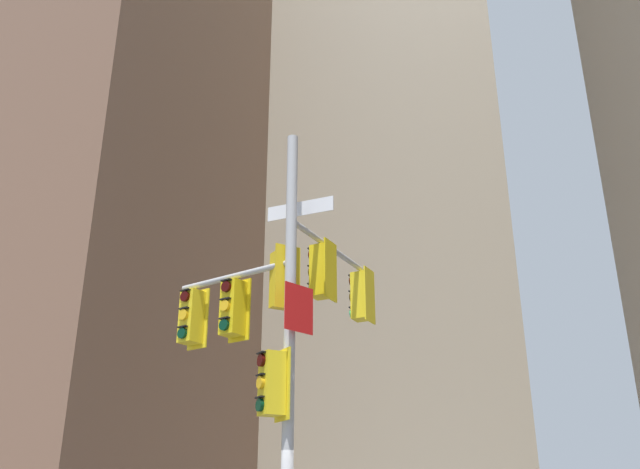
{
  "coord_description": "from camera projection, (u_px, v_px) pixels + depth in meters",
  "views": [
    {
      "loc": [
        3.55,
        -10.71,
        1.55
      ],
      "look_at": [
        0.37,
        0.56,
        6.3
      ],
      "focal_mm": 39.1,
      "sensor_mm": 36.0,
      "label": 1
    }
  ],
  "objects": [
    {
      "name": "building_tower_left",
      "position": [
        59.0,
        102.0,
        30.48
      ],
      "size": [
        17.24,
        17.24,
        36.79
      ],
      "primitive_type": "cube",
      "color": "brown",
      "rests_on": "ground"
    },
    {
      "name": "building_mid_block",
      "position": [
        368.0,
        130.0,
        37.29
      ],
      "size": [
        13.49,
        13.49,
        41.52
      ],
      "primitive_type": "cube",
      "color": "tan",
      "rests_on": "ground"
    },
    {
      "name": "signal_pole_assembly",
      "position": [
        283.0,
        318.0,
        12.32
      ],
      "size": [
        3.31,
        3.66,
        8.06
      ],
      "color": "#B2B2B5",
      "rests_on": "ground"
    }
  ]
}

